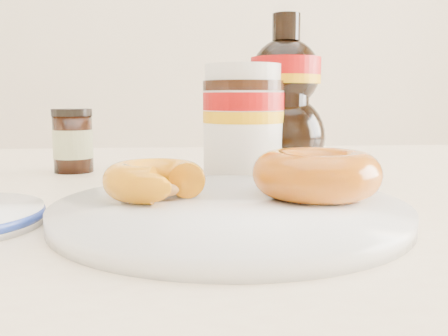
{
  "coord_description": "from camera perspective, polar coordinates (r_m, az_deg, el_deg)",
  "views": [
    {
      "loc": [
        -0.05,
        -0.44,
        0.85
      ],
      "look_at": [
        -0.0,
        0.0,
        0.79
      ],
      "focal_mm": 40.0,
      "sensor_mm": 36.0,
      "label": 1
    }
  ],
  "objects": [
    {
      "name": "dining_table",
      "position": [
        0.57,
        -0.51,
        -10.43
      ],
      "size": [
        1.4,
        0.9,
        0.75
      ],
      "color": "#F7E2BC",
      "rests_on": "ground"
    },
    {
      "name": "plate",
      "position": [
        0.4,
        0.69,
        -4.87
      ],
      "size": [
        0.28,
        0.28,
        0.01
      ],
      "color": "white",
      "rests_on": "dining_table"
    },
    {
      "name": "donut_bitten",
      "position": [
        0.42,
        -7.93,
        -1.35
      ],
      "size": [
        0.1,
        0.1,
        0.03
      ],
      "primitive_type": "torus",
      "rotation": [
        0.0,
        0.0,
        -0.21
      ],
      "color": "orange",
      "rests_on": "plate"
    },
    {
      "name": "donut_whole",
      "position": [
        0.43,
        10.5,
        -0.64
      ],
      "size": [
        0.13,
        0.13,
        0.04
      ],
      "primitive_type": "torus",
      "rotation": [
        0.0,
        0.0,
        0.25
      ],
      "color": "#9F5A0A",
      "rests_on": "plate"
    },
    {
      "name": "nutella_jar",
      "position": [
        0.6,
        2.22,
        5.75
      ],
      "size": [
        0.1,
        0.1,
        0.14
      ],
      "rotation": [
        0.0,
        0.0,
        -0.25
      ],
      "color": "white",
      "rests_on": "dining_table"
    },
    {
      "name": "syrup_bottle",
      "position": [
        0.63,
        7.0,
        8.12
      ],
      "size": [
        0.13,
        0.12,
        0.2
      ],
      "primitive_type": null,
      "rotation": [
        0.0,
        0.0,
        -0.35
      ],
      "color": "black",
      "rests_on": "dining_table"
    },
    {
      "name": "dark_jar",
      "position": [
        0.69,
        -16.89,
        2.94
      ],
      "size": [
        0.05,
        0.05,
        0.08
      ],
      "rotation": [
        0.0,
        0.0,
        -0.05
      ],
      "color": "black",
      "rests_on": "dining_table"
    }
  ]
}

